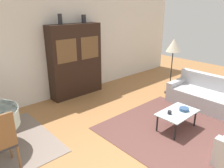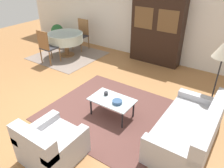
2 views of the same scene
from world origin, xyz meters
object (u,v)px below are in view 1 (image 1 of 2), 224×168
Objects in this scene: display_cabinet at (76,61)px; bowl at (184,109)px; couch at (206,96)px; cup at (170,112)px; vase_tall at (60,19)px; coffee_table at (177,114)px; floor_lamp at (173,47)px; vase_short at (84,19)px.

display_cabinet reaches higher than bowl.
couch is 21.53× the size of cup.
bowl is at bearing -71.93° from vase_tall.
vase_tall reaches higher than coffee_table.
cup is at bearing -77.59° from vase_tall.
couch reaches higher than coffee_table.
floor_lamp is (0.08, 1.14, 1.09)m from couch.
floor_lamp is at bearing -40.37° from display_cabinet.
coffee_table is 0.44× the size of display_cabinet.
vase_tall is at bearing 180.00° from vase_short.
couch is at bearing -94.19° from floor_lamp.
display_cabinet reaches higher than cup.
cup reaches higher than bowl.
floor_lamp is 7.20× the size of vase_short.
coffee_table is at bearing 161.14° from bowl.
couch is at bearing -55.50° from display_cabinet.
display_cabinet is 1.25× the size of floor_lamp.
vase_short is at bearing 0.16° from display_cabinet.
bowl is (-1.38, -0.17, 0.15)m from couch.
floor_lamp is 19.58× the size of cup.
coffee_table is at bearing -74.38° from vase_tall.
cup is (0.27, -2.96, -0.58)m from display_cabinet.
vase_tall is at bearing 105.62° from coffee_table.
display_cabinet is at bearing 101.39° from bowl.
couch is at bearing 4.22° from coffee_table.
floor_lamp is at bearing -35.68° from vase_tall.
vase_tall is (-2.38, 2.91, 1.86)m from couch.
floor_lamp is 2.60m from vase_short.
coffee_table is at bearing -87.68° from vase_short.
coffee_table is (-1.54, -0.11, 0.08)m from couch.
vase_tall reaches higher than couch.
display_cabinet is 1.17m from vase_short.
floor_lamp is 2.36m from cup.
cup is at bearing -84.85° from display_cabinet.
coffee_table is 0.55× the size of floor_lamp.
vase_tall is (-0.85, 3.02, 1.79)m from coffee_table.
vase_short is (-1.66, 2.91, 1.84)m from couch.
display_cabinet is 24.53× the size of cup.
vase_tall is at bearing 108.07° from bowl.
coffee_table is at bearing -18.54° from cup.
couch is 9.10× the size of bowl.
floor_lamp is 6.11× the size of vase_tall.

